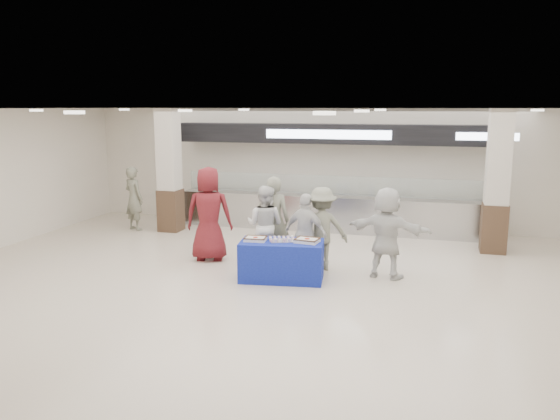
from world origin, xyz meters
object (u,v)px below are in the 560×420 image
(sheet_cake_right, at_px, (307,240))
(soldier_bg, at_px, (134,199))
(sheet_cake_left, at_px, (255,238))
(soldier_a, at_px, (274,220))
(soldier_b, at_px, (321,229))
(civilian_maroon, at_px, (209,214))
(chef_short, at_px, (306,233))
(display_table, at_px, (282,261))
(civilian_white, at_px, (387,233))
(chef_tall, at_px, (265,225))
(cupcake_tray, at_px, (282,239))

(sheet_cake_right, bearing_deg, soldier_bg, 150.80)
(sheet_cake_left, xyz_separation_m, soldier_bg, (-4.43, 3.15, 0.05))
(soldier_a, height_order, soldier_b, soldier_a)
(civilian_maroon, height_order, chef_short, civilian_maroon)
(sheet_cake_left, xyz_separation_m, civilian_maroon, (-1.37, 1.00, 0.21))
(display_table, relative_size, soldier_a, 0.85)
(civilian_maroon, xyz_separation_m, soldier_a, (1.37, 0.21, -0.09))
(soldier_b, bearing_deg, soldier_a, -32.08)
(sheet_cake_left, bearing_deg, soldier_a, 89.79)
(chef_short, height_order, civilian_white, civilian_white)
(sheet_cake_left, distance_m, chef_tall, 1.02)
(soldier_bg, bearing_deg, sheet_cake_left, 167.34)
(civilian_white, bearing_deg, sheet_cake_left, 31.59)
(cupcake_tray, bearing_deg, display_table, -82.35)
(soldier_b, distance_m, civilian_white, 1.32)
(chef_tall, xyz_separation_m, civilian_white, (2.50, -0.24, 0.05))
(sheet_cake_right, height_order, civilian_white, civilian_white)
(cupcake_tray, distance_m, soldier_a, 1.21)
(sheet_cake_left, bearing_deg, chef_tall, 97.20)
(chef_tall, xyz_separation_m, chef_short, (0.93, -0.27, -0.04))
(soldier_b, bearing_deg, civilian_maroon, -20.42)
(cupcake_tray, relative_size, soldier_a, 0.28)
(display_table, distance_m, chef_tall, 1.20)
(soldier_a, distance_m, soldier_b, 1.09)
(sheet_cake_right, bearing_deg, soldier_a, 131.96)
(soldier_b, height_order, soldier_bg, soldier_bg)
(cupcake_tray, xyz_separation_m, civilian_white, (1.89, 0.66, 0.10))
(sheet_cake_left, bearing_deg, soldier_bg, 144.54)
(chef_short, distance_m, civilian_white, 1.57)
(sheet_cake_right, distance_m, soldier_bg, 6.18)
(chef_short, height_order, soldier_b, soldier_b)
(sheet_cake_left, xyz_separation_m, chef_short, (0.80, 0.73, -0.01))
(display_table, relative_size, civilian_white, 0.88)
(soldier_b, xyz_separation_m, civilian_white, (1.30, -0.21, 0.05))
(civilian_maroon, distance_m, chef_tall, 1.25)
(cupcake_tray, height_order, soldier_b, soldier_b)
(sheet_cake_left, xyz_separation_m, chef_tall, (-0.13, 1.01, 0.04))
(sheet_cake_left, height_order, soldier_b, soldier_b)
(chef_tall, distance_m, soldier_b, 1.20)
(chef_short, xyz_separation_m, soldier_b, (0.26, 0.24, 0.05))
(display_table, height_order, civilian_white, civilian_white)
(sheet_cake_right, height_order, chef_short, chef_short)
(civilian_white, bearing_deg, soldier_a, 3.12)
(cupcake_tray, relative_size, soldier_b, 0.30)
(soldier_a, xyz_separation_m, soldier_bg, (-4.43, 1.94, -0.07))
(display_table, xyz_separation_m, soldier_b, (0.58, 0.89, 0.46))
(sheet_cake_right, relative_size, chef_tall, 0.28)
(civilian_white, bearing_deg, display_table, 33.60)
(civilian_white, bearing_deg, soldier_b, 4.60)
(soldier_b, xyz_separation_m, soldier_bg, (-5.49, 2.18, 0.01))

